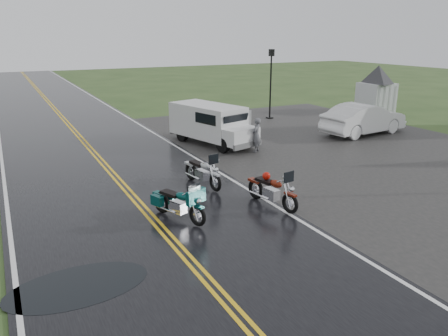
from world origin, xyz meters
The scene contains 11 objects.
ground centered at (0.00, 0.00, 0.00)m, with size 120.00×120.00×0.00m, color #2D471E.
road centered at (0.00, 10.00, 0.02)m, with size 8.00×100.00×0.04m, color black.
parking_pad centered at (11.00, 5.00, 0.01)m, with size 14.00×24.00×0.03m, color black.
visitor_center centered at (20.00, 12.00, 2.40)m, with size 16.00×10.00×4.80m, color #A8AAAD, non-canonical shape.
motorcycle_red centered at (3.82, -0.37, 0.64)m, with size 0.79×2.18×1.29m, color #5E170A, non-canonical shape.
motorcycle_teal centered at (0.97, 0.09, 0.62)m, with size 0.76×2.10×1.24m, color #053A39, non-canonical shape.
motorcycle_silver centered at (2.68, 2.41, 0.64)m, with size 0.79×2.18×1.29m, color #A6A9AD, non-canonical shape.
van_white centered at (5.33, 6.94, 0.99)m, with size 1.89×5.05×1.98m, color silver, non-canonical shape.
person_at_van centered at (6.77, 6.40, 0.79)m, with size 0.57×0.38×1.58m, color #515256.
sedan_white centered at (13.92, 6.93, 0.83)m, with size 1.76×5.05×1.66m, color silver.
lamp_post_far_right centered at (11.92, 13.15, 2.21)m, with size 0.38×0.38×4.42m, color black, non-canonical shape.
Camera 1 is at (-3.60, -10.34, 5.29)m, focal length 35.00 mm.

